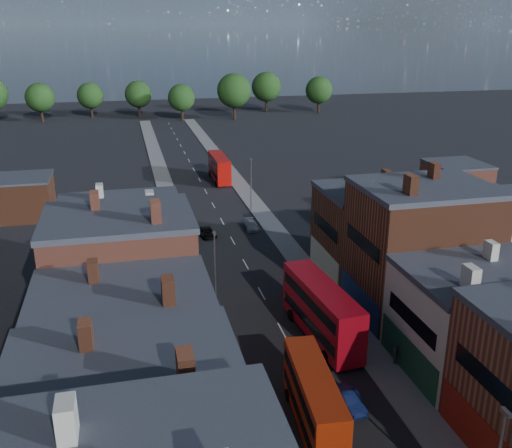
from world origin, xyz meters
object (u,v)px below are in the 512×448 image
car_2 (207,232)px  car_3 (251,225)px  bus_2 (219,167)px  ped_1 (233,390)px  bus_0 (314,399)px  bus_1 (322,310)px  ped_3 (395,354)px  car_1 (350,400)px

car_2 → car_3: 6.61m
bus_2 → ped_1: size_ratio=6.79×
bus_2 → car_3: bearing=-90.3°
bus_0 → car_3: 41.69m
bus_1 → ped_3: 7.44m
bus_1 → car_3: 29.93m
bus_0 → car_2: (-1.54, 39.84, -1.79)m
bus_1 → car_2: bearing=96.9°
car_1 → ped_1: ped_1 is taller
bus_2 → ped_1: bus_2 is taller
bus_1 → ped_1: 12.09m
bus_1 → ped_3: (4.59, -5.58, -1.78)m
car_3 → bus_1: bearing=-87.5°
car_1 → ped_1: 8.77m
bus_0 → car_3: bearing=88.0°
bus_2 → ped_3: size_ratio=5.99×
ped_3 → car_3: bearing=28.9°
car_1 → bus_2: bearing=85.5°
car_3 → car_1: bearing=-89.1°
bus_1 → bus_2: (0.39, 56.40, -0.30)m
bus_2 → ped_3: (4.20, -61.99, -1.48)m
bus_0 → car_1: size_ratio=2.80×
bus_0 → bus_1: size_ratio=0.84×
bus_1 → ped_1: size_ratio=7.74×
car_2 → car_3: car_2 is taller
bus_2 → car_3: 26.63m
car_2 → ped_1: 35.68m
bus_1 → car_2: size_ratio=2.96×
car_3 → ped_3: size_ratio=2.15×
car_3 → ped_1: bearing=-101.8°
bus_0 → ped_1: bus_0 is taller
bus_1 → bus_2: size_ratio=1.14×
car_2 → ped_3: size_ratio=2.30×
bus_0 → car_1: bus_0 is taller
ped_3 → bus_0: bearing=144.8°
bus_0 → car_3: bus_0 is taller
bus_1 → ped_1: bus_1 is taller
car_2 → ped_3: (10.74, -33.90, 0.44)m
ped_3 → ped_1: bearing=118.5°
car_2 → car_3: size_ratio=1.07×
bus_1 → bus_2: bearing=84.2°
bus_0 → car_3: (4.89, 41.36, -1.81)m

